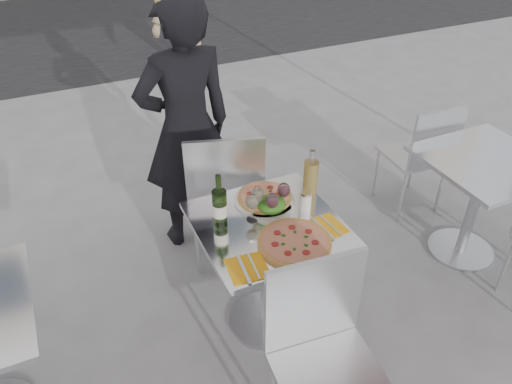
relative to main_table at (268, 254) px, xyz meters
name	(u,v)px	position (x,y,z in m)	size (l,w,h in m)	color
ground	(266,321)	(0.00, 0.00, -0.54)	(80.00, 80.00, 0.00)	slate
street_asphalt	(88,23)	(0.00, 6.50, -0.54)	(24.00, 5.00, 0.00)	black
main_table	(268,254)	(0.00, 0.00, 0.00)	(0.72, 0.72, 0.75)	#B7BABF
side_table_right	(479,188)	(1.50, 0.00, 0.00)	(0.72, 0.72, 0.75)	#B7BABF
chair_far	(225,189)	(-0.01, 0.58, 0.06)	(0.58, 0.59, 1.01)	silver
chair_near	(323,348)	(-0.06, -0.67, 0.04)	(0.49, 0.50, 0.98)	silver
side_chair_rfar	(423,151)	(1.49, 0.53, -0.01)	(0.43, 0.44, 0.89)	silver
woman_diner	(186,129)	(-0.12, 0.95, 0.32)	(0.63, 0.41, 1.72)	black
pizza_near	(295,242)	(0.05, -0.19, 0.22)	(0.36, 0.36, 0.02)	tan
pizza_far	(264,198)	(0.07, 0.19, 0.23)	(0.33, 0.33, 0.03)	white
salad_plate	(272,206)	(0.06, 0.09, 0.25)	(0.22, 0.22, 0.09)	white
wine_bottle	(220,206)	(-0.22, 0.10, 0.32)	(0.07, 0.08, 0.29)	#2B4B1C
carafe	(311,178)	(0.31, 0.12, 0.33)	(0.08, 0.08, 0.29)	tan
sugar_shaker	(305,200)	(0.23, 0.04, 0.26)	(0.06, 0.06, 0.11)	white
wineglass_white_a	(252,202)	(-0.06, 0.06, 0.32)	(0.07, 0.07, 0.16)	white
wineglass_white_b	(258,196)	(-0.01, 0.11, 0.32)	(0.07, 0.07, 0.16)	white
wineglass_red_a	(272,201)	(0.04, 0.03, 0.32)	(0.07, 0.07, 0.16)	white
wineglass_red_b	(284,191)	(0.13, 0.09, 0.32)	(0.07, 0.07, 0.16)	white
napkin_left	(247,268)	(-0.23, -0.26, 0.21)	(0.20, 0.20, 0.01)	#FEB016
napkin_right	(325,227)	(0.25, -0.15, 0.21)	(0.20, 0.20, 0.01)	#FEB016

